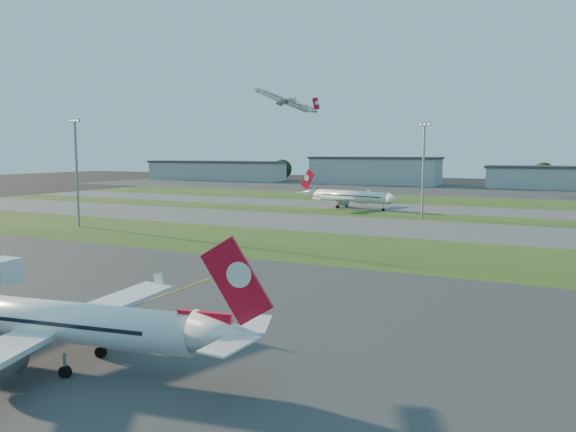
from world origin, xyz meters
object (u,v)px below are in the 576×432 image
Objects in this scene: light_mast_west at (77,165)px; airliner_taxiing at (350,197)px; airliner_parked at (54,322)px; light_mast_centre at (424,164)px.

airliner_taxiing is at bearing 58.31° from light_mast_west.
light_mast_west reaches higher than airliner_parked.
airliner_parked is at bearing -44.61° from light_mast_west.
light_mast_west and light_mast_centre have the same top height.
airliner_parked is 93.76m from light_mast_west.
light_mast_west is at bearing -141.34° from light_mast_centre.
airliner_parked is 1.30× the size of light_mast_west.
airliner_parked is at bearing -91.76° from light_mast_centre.
airliner_taxiing is 83.63m from light_mast_west.
airliner_taxiing is 32.12m from light_mast_centre.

